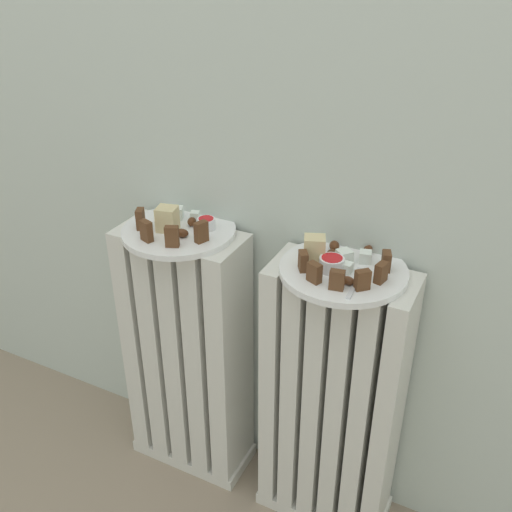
# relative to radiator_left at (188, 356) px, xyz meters

# --- Properties ---
(radiator_left) EXTENTS (0.29, 0.14, 0.63)m
(radiator_left) POSITION_rel_radiator_left_xyz_m (0.00, 0.00, 0.00)
(radiator_left) COLOR silver
(radiator_left) RESTS_ON ground_plane
(radiator_right) EXTENTS (0.29, 0.14, 0.63)m
(radiator_right) POSITION_rel_radiator_left_xyz_m (0.35, -0.00, -0.00)
(radiator_right) COLOR silver
(radiator_right) RESTS_ON ground_plane
(plate_left) EXTENTS (0.23, 0.23, 0.01)m
(plate_left) POSITION_rel_radiator_left_xyz_m (0.00, -0.00, 0.33)
(plate_left) COLOR white
(plate_left) RESTS_ON radiator_left
(plate_right) EXTENTS (0.23, 0.23, 0.01)m
(plate_right) POSITION_rel_radiator_left_xyz_m (0.35, -0.00, 0.33)
(plate_right) COLOR white
(plate_right) RESTS_ON radiator_right
(dark_cake_slice_left_0) EXTENTS (0.02, 0.03, 0.04)m
(dark_cake_slice_left_0) POSITION_rel_radiator_left_xyz_m (-0.07, -0.03, 0.35)
(dark_cake_slice_left_0) COLOR #56351E
(dark_cake_slice_left_0) RESTS_ON plate_left
(dark_cake_slice_left_1) EXTENTS (0.03, 0.02, 0.04)m
(dark_cake_slice_left_1) POSITION_rel_radiator_left_xyz_m (-0.03, -0.07, 0.35)
(dark_cake_slice_left_1) COLOR #56351E
(dark_cake_slice_left_1) RESTS_ON plate_left
(dark_cake_slice_left_2) EXTENTS (0.03, 0.02, 0.04)m
(dark_cake_slice_left_2) POSITION_rel_radiator_left_xyz_m (0.03, -0.07, 0.35)
(dark_cake_slice_left_2) COLOR #56351E
(dark_cake_slice_left_2) RESTS_ON plate_left
(dark_cake_slice_left_3) EXTENTS (0.02, 0.03, 0.04)m
(dark_cake_slice_left_3) POSITION_rel_radiator_left_xyz_m (0.07, -0.03, 0.35)
(dark_cake_slice_left_3) COLOR #56351E
(dark_cake_slice_left_3) RESTS_ON plate_left
(marble_cake_slice_left_0) EXTENTS (0.05, 0.05, 0.05)m
(marble_cake_slice_left_0) POSITION_rel_radiator_left_xyz_m (-0.02, -0.01, 0.36)
(marble_cake_slice_left_0) COLOR beige
(marble_cake_slice_left_0) RESTS_ON plate_left
(turkish_delight_left_0) EXTENTS (0.03, 0.03, 0.02)m
(turkish_delight_left_0) POSITION_rel_radiator_left_xyz_m (-0.03, 0.04, 0.34)
(turkish_delight_left_0) COLOR white
(turkish_delight_left_0) RESTS_ON plate_left
(turkish_delight_left_1) EXTENTS (0.02, 0.02, 0.02)m
(turkish_delight_left_1) POSITION_rel_radiator_left_xyz_m (0.01, 0.05, 0.34)
(turkish_delight_left_1) COLOR white
(turkish_delight_left_1) RESTS_ON plate_left
(medjool_date_left_0) EXTENTS (0.03, 0.03, 0.02)m
(medjool_date_left_0) POSITION_rel_radiator_left_xyz_m (0.03, -0.03, 0.34)
(medjool_date_left_0) COLOR #4C2814
(medjool_date_left_0) RESTS_ON plate_left
(medjool_date_left_1) EXTENTS (0.02, 0.03, 0.02)m
(medjool_date_left_1) POSITION_rel_radiator_left_xyz_m (0.02, 0.02, 0.34)
(medjool_date_left_1) COLOR #4C2814
(medjool_date_left_1) RESTS_ON plate_left
(jam_bowl_left) EXTENTS (0.04, 0.04, 0.02)m
(jam_bowl_left) POSITION_rel_radiator_left_xyz_m (0.05, 0.03, 0.34)
(jam_bowl_left) COLOR white
(jam_bowl_left) RESTS_ON plate_left
(dark_cake_slice_right_0) EXTENTS (0.03, 0.03, 0.04)m
(dark_cake_slice_right_0) POSITION_rel_radiator_left_xyz_m (0.29, -0.04, 0.35)
(dark_cake_slice_right_0) COLOR #56351E
(dark_cake_slice_right_0) RESTS_ON plate_right
(dark_cake_slice_right_1) EXTENTS (0.03, 0.02, 0.04)m
(dark_cake_slice_right_1) POSITION_rel_radiator_left_xyz_m (0.32, -0.07, 0.35)
(dark_cake_slice_right_1) COLOR #56351E
(dark_cake_slice_right_1) RESTS_ON plate_right
(dark_cake_slice_right_2) EXTENTS (0.03, 0.02, 0.04)m
(dark_cake_slice_right_2) POSITION_rel_radiator_left_xyz_m (0.37, -0.07, 0.35)
(dark_cake_slice_right_2) COLOR #56351E
(dark_cake_slice_right_2) RESTS_ON plate_right
(dark_cake_slice_right_3) EXTENTS (0.03, 0.03, 0.04)m
(dark_cake_slice_right_3) POSITION_rel_radiator_left_xyz_m (0.40, -0.05, 0.35)
(dark_cake_slice_right_3) COLOR #56351E
(dark_cake_slice_right_3) RESTS_ON plate_right
(dark_cake_slice_right_4) EXTENTS (0.02, 0.03, 0.04)m
(dark_cake_slice_right_4) POSITION_rel_radiator_left_xyz_m (0.43, -0.02, 0.35)
(dark_cake_slice_right_4) COLOR #56351E
(dark_cake_slice_right_4) RESTS_ON plate_right
(dark_cake_slice_right_5) EXTENTS (0.02, 0.03, 0.04)m
(dark_cake_slice_right_5) POSITION_rel_radiator_left_xyz_m (0.42, 0.03, 0.35)
(dark_cake_slice_right_5) COLOR #56351E
(dark_cake_slice_right_5) RESTS_ON plate_right
(marble_cake_slice_right_0) EXTENTS (0.05, 0.05, 0.05)m
(marble_cake_slice_right_0) POSITION_rel_radiator_left_xyz_m (0.30, -0.00, 0.36)
(marble_cake_slice_right_0) COLOR beige
(marble_cake_slice_right_0) RESTS_ON plate_right
(turkish_delight_right_0) EXTENTS (0.03, 0.03, 0.02)m
(turkish_delight_right_0) POSITION_rel_radiator_left_xyz_m (0.38, 0.04, 0.34)
(turkish_delight_right_0) COLOR white
(turkish_delight_right_0) RESTS_ON plate_right
(turkish_delight_right_1) EXTENTS (0.02, 0.02, 0.02)m
(turkish_delight_right_1) POSITION_rel_radiator_left_xyz_m (0.36, -0.01, 0.34)
(turkish_delight_right_1) COLOR white
(turkish_delight_right_1) RESTS_ON plate_right
(turkish_delight_right_2) EXTENTS (0.04, 0.04, 0.02)m
(turkish_delight_right_2) POSITION_rel_radiator_left_xyz_m (0.35, 0.02, 0.34)
(turkish_delight_right_2) COLOR white
(turkish_delight_right_2) RESTS_ON plate_right
(medjool_date_right_0) EXTENTS (0.03, 0.03, 0.02)m
(medjool_date_right_0) POSITION_rel_radiator_left_xyz_m (0.31, 0.06, 0.34)
(medjool_date_right_0) COLOR #4C2814
(medjool_date_right_0) RESTS_ON plate_right
(medjool_date_right_1) EXTENTS (0.02, 0.03, 0.02)m
(medjool_date_right_1) POSITION_rel_radiator_left_xyz_m (0.38, 0.07, 0.34)
(medjool_date_right_1) COLOR #4C2814
(medjool_date_right_1) RESTS_ON plate_right
(medjool_date_right_2) EXTENTS (0.03, 0.02, 0.01)m
(medjool_date_right_2) POSITION_rel_radiator_left_xyz_m (0.38, -0.05, 0.34)
(medjool_date_right_2) COLOR #4C2814
(medjool_date_right_2) RESTS_ON plate_right
(medjool_date_right_3) EXTENTS (0.03, 0.03, 0.01)m
(medjool_date_right_3) POSITION_rel_radiator_left_xyz_m (0.32, 0.03, 0.34)
(medjool_date_right_3) COLOR #4C2814
(medjool_date_right_3) RESTS_ON plate_right
(jam_bowl_right) EXTENTS (0.05, 0.05, 0.03)m
(jam_bowl_right) POSITION_rel_radiator_left_xyz_m (0.34, -0.02, 0.35)
(jam_bowl_right) COLOR white
(jam_bowl_right) RESTS_ON plate_right
(fork) EXTENTS (0.02, 0.10, 0.00)m
(fork) POSITION_rel_radiator_left_xyz_m (0.39, -0.03, 0.33)
(fork) COLOR silver
(fork) RESTS_ON plate_right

